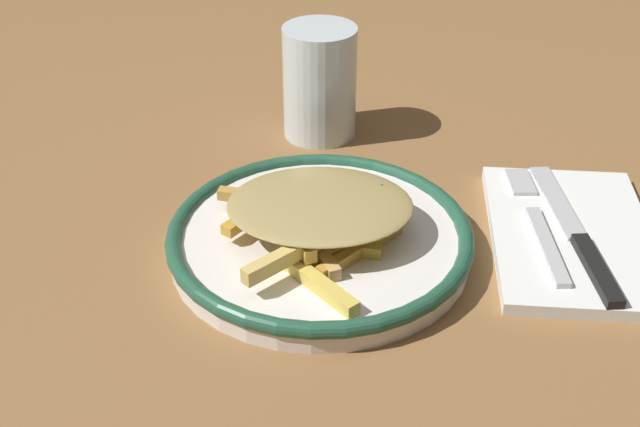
{
  "coord_description": "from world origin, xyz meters",
  "views": [
    {
      "loc": [
        0.03,
        -0.57,
        0.42
      ],
      "look_at": [
        0.0,
        0.0,
        0.04
      ],
      "focal_mm": 46.46,
      "sensor_mm": 36.0,
      "label": 1
    }
  ],
  "objects_px": {
    "fries_heap": "(324,214)",
    "knife": "(580,241)",
    "napkin": "(571,237)",
    "fork": "(537,220)",
    "water_glass": "(320,82)",
    "plate": "(320,239)"
  },
  "relations": [
    {
      "from": "fork",
      "to": "knife",
      "type": "distance_m",
      "value": 0.04
    },
    {
      "from": "knife",
      "to": "water_glass",
      "type": "distance_m",
      "value": 0.32
    },
    {
      "from": "fries_heap",
      "to": "knife",
      "type": "distance_m",
      "value": 0.22
    },
    {
      "from": "fries_heap",
      "to": "fork",
      "type": "distance_m",
      "value": 0.19
    },
    {
      "from": "plate",
      "to": "fries_heap",
      "type": "distance_m",
      "value": 0.03
    },
    {
      "from": "fries_heap",
      "to": "knife",
      "type": "height_order",
      "value": "fries_heap"
    },
    {
      "from": "knife",
      "to": "water_glass",
      "type": "height_order",
      "value": "water_glass"
    },
    {
      "from": "napkin",
      "to": "knife",
      "type": "xyz_separation_m",
      "value": [
        0.0,
        -0.02,
        0.01
      ]
    },
    {
      "from": "napkin",
      "to": "fork",
      "type": "xyz_separation_m",
      "value": [
        -0.03,
        0.01,
        0.01
      ]
    },
    {
      "from": "napkin",
      "to": "fork",
      "type": "relative_size",
      "value": 1.19
    },
    {
      "from": "fries_heap",
      "to": "water_glass",
      "type": "height_order",
      "value": "water_glass"
    },
    {
      "from": "knife",
      "to": "fries_heap",
      "type": "bearing_deg",
      "value": -177.43
    },
    {
      "from": "plate",
      "to": "napkin",
      "type": "relative_size",
      "value": 1.24
    },
    {
      "from": "fries_heap",
      "to": "napkin",
      "type": "relative_size",
      "value": 0.92
    },
    {
      "from": "water_glass",
      "to": "napkin",
      "type": "bearing_deg",
      "value": -40.03
    },
    {
      "from": "napkin",
      "to": "water_glass",
      "type": "height_order",
      "value": "water_glass"
    },
    {
      "from": "plate",
      "to": "napkin",
      "type": "xyz_separation_m",
      "value": [
        0.22,
        0.03,
        -0.01
      ]
    },
    {
      "from": "fries_heap",
      "to": "fork",
      "type": "height_order",
      "value": "fries_heap"
    },
    {
      "from": "plate",
      "to": "napkin",
      "type": "distance_m",
      "value": 0.22
    },
    {
      "from": "fork",
      "to": "water_glass",
      "type": "xyz_separation_m",
      "value": [
        -0.2,
        0.18,
        0.04
      ]
    },
    {
      "from": "plate",
      "to": "napkin",
      "type": "bearing_deg",
      "value": 6.88
    },
    {
      "from": "fries_heap",
      "to": "water_glass",
      "type": "distance_m",
      "value": 0.22
    }
  ]
}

